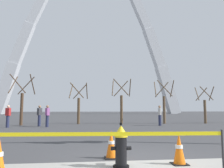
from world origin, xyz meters
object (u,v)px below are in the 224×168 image
traffic_cone_mid_sidewalk (111,145)px  traffic_cone_curb_edge (179,149)px  monument_arch (91,39)px  pedestrian_near_trees (47,116)px  pedestrian_walking_right (160,115)px  fire_hydrant (121,146)px  pedestrian_walking_left (39,115)px  pedestrian_standing_center (8,116)px

traffic_cone_mid_sidewalk → traffic_cone_curb_edge: (1.50, -0.89, 0.00)m
monument_arch → traffic_cone_curb_edge: bearing=-89.3°
traffic_cone_curb_edge → pedestrian_near_trees: 13.02m
pedestrian_walking_right → fire_hydrant: bearing=-112.2°
pedestrian_near_trees → traffic_cone_curb_edge: bearing=-67.8°
fire_hydrant → pedestrian_walking_right: (5.13, 12.54, 0.35)m
pedestrian_walking_left → pedestrian_near_trees: 1.16m
pedestrian_walking_left → pedestrian_standing_center: 2.23m
fire_hydrant → pedestrian_standing_center: bearing=117.4°
pedestrian_walking_left → traffic_cone_curb_edge: bearing=-66.4°
pedestrian_near_trees → fire_hydrant: bearing=-73.8°
monument_arch → pedestrian_walking_right: bearing=-84.5°
traffic_cone_curb_edge → pedestrian_walking_left: (-5.65, 12.95, 0.46)m
fire_hydrant → pedestrian_walking_left: size_ratio=0.62×
pedestrian_near_trees → monument_arch: bearing=84.9°
pedestrian_standing_center → pedestrian_walking_right: same height
traffic_cone_mid_sidewalk → pedestrian_near_trees: bearing=107.0°
fire_hydrant → pedestrian_standing_center: size_ratio=0.62×
fire_hydrant → traffic_cone_mid_sidewalk: (-0.10, 0.98, -0.11)m
fire_hydrant → pedestrian_standing_center: (-6.24, 12.04, 0.35)m
traffic_cone_mid_sidewalk → pedestrian_walking_left: bearing=109.0°
monument_arch → pedestrian_near_trees: bearing=-95.1°
traffic_cone_curb_edge → pedestrian_near_trees: (-4.92, 12.05, 0.46)m
traffic_cone_mid_sidewalk → pedestrian_near_trees: size_ratio=0.46×
traffic_cone_mid_sidewalk → pedestrian_standing_center: 12.65m
monument_arch → pedestrian_walking_left: size_ratio=32.58×
fire_hydrant → pedestrian_near_trees: pedestrian_near_trees is taller
pedestrian_standing_center → pedestrian_walking_right: bearing=2.6°
pedestrian_standing_center → pedestrian_walking_right: (11.37, 0.51, 0.00)m
pedestrian_standing_center → monument_arch: bearing=81.6°
traffic_cone_mid_sidewalk → traffic_cone_curb_edge: same height
pedestrian_walking_right → pedestrian_near_trees: 8.66m
traffic_cone_curb_edge → pedestrian_standing_center: 14.19m
monument_arch → pedestrian_walking_right: 50.94m
pedestrian_near_trees → traffic_cone_mid_sidewalk: bearing=-73.0°
pedestrian_walking_left → pedestrian_standing_center: (-2.00, -1.00, 0.00)m
traffic_cone_curb_edge → pedestrian_standing_center: bearing=122.6°
traffic_cone_mid_sidewalk → pedestrian_walking_left: size_ratio=0.46×
pedestrian_walking_left → pedestrian_near_trees: same height
monument_arch → traffic_cone_mid_sidewalk: bearing=-90.8°
pedestrian_walking_left → fire_hydrant: bearing=-72.0°
traffic_cone_curb_edge → pedestrian_walking_left: bearing=113.6°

